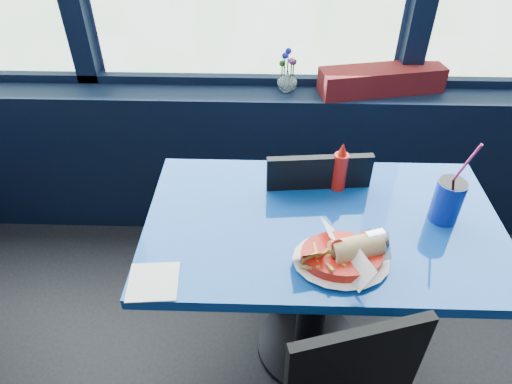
% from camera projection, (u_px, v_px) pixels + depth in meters
% --- Properties ---
extents(window_sill, '(5.00, 0.26, 0.80)m').
position_uv_depth(window_sill, '(247.00, 158.00, 2.44)').
color(window_sill, black).
rests_on(window_sill, ground).
extents(near_table, '(1.20, 0.70, 0.75)m').
position_uv_depth(near_table, '(319.00, 258.00, 1.65)').
color(near_table, black).
rests_on(near_table, ground).
extents(chair_near_back, '(0.44, 0.44, 0.88)m').
position_uv_depth(chair_near_back, '(313.00, 215.00, 1.92)').
color(chair_near_back, black).
rests_on(chair_near_back, ground).
extents(planter_box, '(0.60, 0.26, 0.12)m').
position_uv_depth(planter_box, '(382.00, 80.00, 2.14)').
color(planter_box, maroon).
rests_on(planter_box, window_sill).
extents(flower_vase, '(0.13, 0.13, 0.20)m').
position_uv_depth(flower_vase, '(287.00, 78.00, 2.15)').
color(flower_vase, silver).
rests_on(flower_vase, window_sill).
extents(food_basket, '(0.28, 0.28, 0.10)m').
position_uv_depth(food_basket, '(343.00, 255.00, 1.37)').
color(food_basket, red).
rests_on(food_basket, near_table).
extents(ketchup_bottle, '(0.05, 0.05, 0.19)m').
position_uv_depth(ketchup_bottle, '(340.00, 169.00, 1.63)').
color(ketchup_bottle, red).
rests_on(ketchup_bottle, near_table).
extents(soda_cup, '(0.10, 0.10, 0.32)m').
position_uv_depth(soda_cup, '(448.00, 200.00, 1.50)').
color(soda_cup, navy).
rests_on(soda_cup, near_table).
extents(napkin, '(0.16, 0.16, 0.00)m').
position_uv_depth(napkin, '(153.00, 282.00, 1.33)').
color(napkin, white).
rests_on(napkin, near_table).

